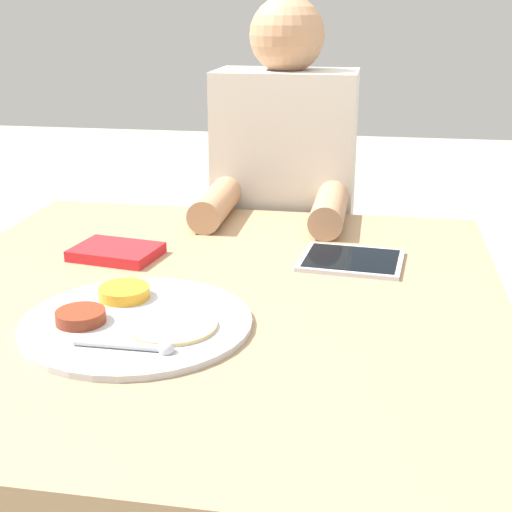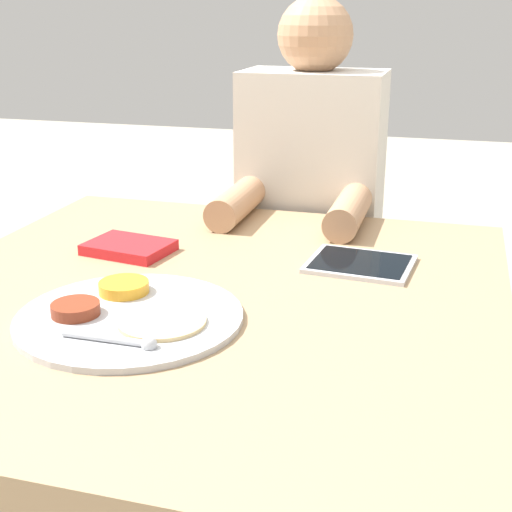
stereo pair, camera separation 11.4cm
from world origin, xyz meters
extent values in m
cube|color=#9E7F5B|center=(0.00, 0.00, 0.38)|extent=(0.97, 1.01, 0.76)
cylinder|color=#B7BABF|center=(-0.06, -0.13, 0.77)|extent=(0.33, 0.33, 0.01)
cylinder|color=gold|center=(-0.11, -0.06, 0.78)|extent=(0.08, 0.08, 0.02)
cylinder|color=maroon|center=(-0.14, -0.16, 0.78)|extent=(0.07, 0.07, 0.02)
cylinder|color=#DBBC7F|center=(-0.01, -0.15, 0.78)|extent=(0.13, 0.13, 0.01)
cylinder|color=#B7BABF|center=(-0.06, -0.23, 0.78)|extent=(0.13, 0.01, 0.01)
sphere|color=#B7BABF|center=(0.01, -0.23, 0.78)|extent=(0.02, 0.02, 0.02)
cube|color=silver|center=(-0.20, 0.15, 0.77)|extent=(0.16, 0.13, 0.01)
cube|color=red|center=(-0.20, 0.15, 0.77)|extent=(0.17, 0.13, 0.02)
cube|color=#B7B7BC|center=(0.23, 0.19, 0.77)|extent=(0.19, 0.16, 0.01)
cube|color=black|center=(0.23, 0.19, 0.77)|extent=(0.17, 0.15, 0.00)
cube|color=black|center=(0.05, 0.63, 0.22)|extent=(0.29, 0.22, 0.44)
cube|color=beige|center=(0.05, 0.63, 0.75)|extent=(0.33, 0.20, 0.62)
sphere|color=tan|center=(0.05, 0.63, 1.14)|extent=(0.17, 0.17, 0.17)
cylinder|color=tan|center=(-0.07, 0.43, 0.80)|extent=(0.07, 0.25, 0.07)
cylinder|color=tan|center=(0.17, 0.43, 0.80)|extent=(0.07, 0.25, 0.07)
camera|label=1|loc=(0.27, -1.03, 1.20)|focal=50.00mm
camera|label=2|loc=(0.38, -1.01, 1.20)|focal=50.00mm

